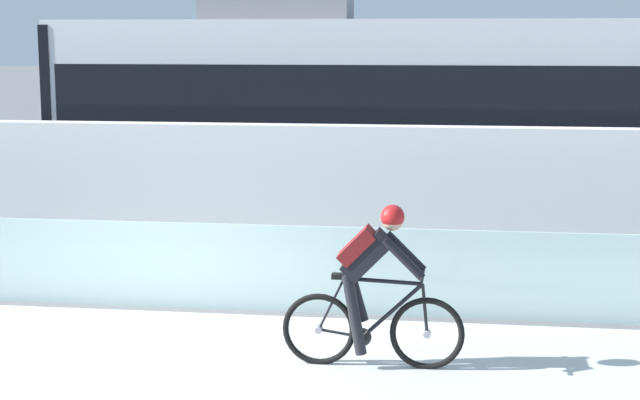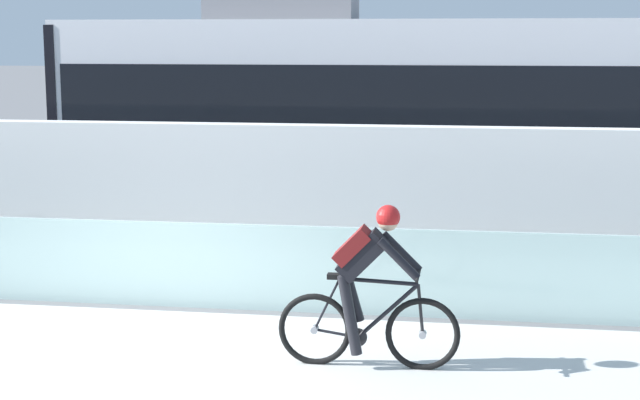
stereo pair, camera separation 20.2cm
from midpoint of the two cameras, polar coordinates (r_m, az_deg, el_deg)
ground_plane at (r=10.30m, az=-11.21°, el=-8.75°), size 200.00×200.00×0.00m
bike_path_deck at (r=10.30m, az=-11.21°, el=-8.72°), size 32.00×3.20×0.01m
glass_parapet at (r=11.85m, az=-8.23°, el=-3.70°), size 32.00×0.05×1.02m
concrete_barrier_wall at (r=13.45m, az=-6.03°, el=0.10°), size 32.00×0.36×2.04m
tram_rail_near at (r=16.01m, az=-3.69°, el=-2.08°), size 32.00×0.08×0.01m
tram_rail_far at (r=17.38m, az=-2.66°, el=-1.15°), size 32.00×0.08×0.01m
tram at (r=16.11m, az=5.08°, el=4.77°), size 11.06×2.54×3.81m
cyclist_on_bike at (r=9.51m, az=3.38°, el=-5.08°), size 1.77×0.58×1.61m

